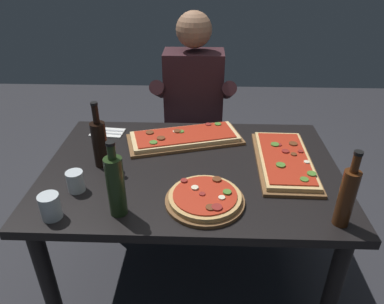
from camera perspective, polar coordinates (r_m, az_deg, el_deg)
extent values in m
plane|color=#2D2D33|center=(2.20, -0.05, -18.78)|extent=(6.40, 6.40, 0.00)
cube|color=black|center=(1.72, -0.06, -2.85)|extent=(1.40, 0.96, 0.04)
cylinder|color=black|center=(1.80, -21.92, -19.26)|extent=(0.07, 0.07, 0.70)
cylinder|color=black|center=(1.77, 21.37, -20.46)|extent=(0.07, 0.07, 0.70)
cylinder|color=black|center=(2.36, -14.96, -4.71)|extent=(0.07, 0.07, 0.70)
cylinder|color=black|center=(2.33, 15.81, -5.32)|extent=(0.07, 0.07, 0.70)
cube|color=brown|center=(1.93, -1.16, 2.01)|extent=(0.65, 0.41, 0.02)
cube|color=#E5C184|center=(1.92, -1.17, 2.48)|extent=(0.61, 0.37, 0.02)
cube|color=#B72D19|center=(1.92, -1.17, 2.83)|extent=(0.56, 0.33, 0.01)
cylinder|color=#4C7F2D|center=(2.02, 4.16, 4.49)|extent=(0.04, 0.04, 0.01)
cylinder|color=brown|center=(1.94, -6.78, 3.12)|extent=(0.04, 0.04, 0.01)
cylinder|color=brown|center=(1.94, -2.36, 3.37)|extent=(0.04, 0.04, 0.01)
cylinder|color=brown|center=(1.87, -4.99, 2.23)|extent=(0.04, 0.04, 0.01)
cylinder|color=#4C7F2D|center=(1.94, -1.77, 3.30)|extent=(0.03, 0.03, 0.00)
cylinder|color=beige|center=(1.94, -2.68, 3.31)|extent=(0.03, 0.03, 0.00)
cylinder|color=#4C7F2D|center=(1.84, -6.20, 1.55)|extent=(0.04, 0.04, 0.01)
cylinder|color=maroon|center=(2.02, 2.63, 4.46)|extent=(0.03, 0.03, 0.00)
cube|color=brown|center=(1.79, 14.51, -1.57)|extent=(0.28, 0.56, 0.02)
cube|color=#DBB270|center=(1.78, 14.59, -1.07)|extent=(0.25, 0.52, 0.02)
cube|color=#B72D19|center=(1.77, 14.64, -0.71)|extent=(0.22, 0.48, 0.01)
cylinder|color=#4C7F2D|center=(1.66, 18.60, -3.30)|extent=(0.04, 0.04, 0.01)
cylinder|color=brown|center=(1.88, 15.88, 1.30)|extent=(0.04, 0.04, 0.01)
cylinder|color=maroon|center=(1.80, 14.71, 0.13)|extent=(0.04, 0.04, 0.01)
cylinder|color=brown|center=(1.79, 15.96, -0.34)|extent=(0.03, 0.03, 0.01)
cylinder|color=maroon|center=(1.82, 16.98, 0.10)|extent=(0.03, 0.03, 0.01)
cylinder|color=maroon|center=(1.86, 13.73, 1.14)|extent=(0.03, 0.03, 0.00)
cylinder|color=#4C7F2D|center=(1.85, 13.14, 1.19)|extent=(0.04, 0.04, 0.01)
cylinder|color=#4C7F2D|center=(1.69, 14.00, -2.04)|extent=(0.04, 0.04, 0.01)
cylinder|color=#4C7F2D|center=(1.62, 17.53, -4.19)|extent=(0.04, 0.04, 0.00)
cylinder|color=beige|center=(1.74, 17.88, -1.52)|extent=(0.03, 0.03, 0.01)
cylinder|color=brown|center=(1.48, 2.07, -7.82)|extent=(0.33, 0.33, 0.02)
cylinder|color=tan|center=(1.47, 2.08, -7.26)|extent=(0.30, 0.30, 0.02)
cylinder|color=#B72D19|center=(1.46, 2.09, -6.86)|extent=(0.26, 0.26, 0.01)
cylinder|color=beige|center=(1.49, 0.45, -5.74)|extent=(0.03, 0.03, 0.01)
cylinder|color=maroon|center=(1.53, -1.29, -4.59)|extent=(0.03, 0.03, 0.01)
cylinder|color=maroon|center=(1.39, 4.00, -8.81)|extent=(0.04, 0.04, 0.01)
cylinder|color=brown|center=(1.54, 4.00, -4.38)|extent=(0.04, 0.04, 0.01)
cylinder|color=maroon|center=(1.46, 1.64, -6.72)|extent=(0.03, 0.03, 0.00)
cylinder|color=#4C7F2D|center=(1.47, 5.64, -6.40)|extent=(0.04, 0.04, 0.01)
cylinder|color=brown|center=(1.39, 2.96, -8.85)|extent=(0.04, 0.04, 0.01)
cylinder|color=beige|center=(1.44, 4.78, -7.28)|extent=(0.03, 0.03, 0.01)
cylinder|color=#47230F|center=(1.43, 23.47, -6.86)|extent=(0.06, 0.06, 0.23)
cylinder|color=#47230F|center=(1.35, 24.76, -1.67)|extent=(0.03, 0.03, 0.07)
cylinder|color=black|center=(1.33, 25.13, -0.15)|extent=(0.03, 0.03, 0.01)
cylinder|color=black|center=(1.72, -14.53, 1.13)|extent=(0.07, 0.07, 0.22)
cylinder|color=black|center=(1.66, -15.21, 5.83)|extent=(0.03, 0.03, 0.09)
cylinder|color=black|center=(1.64, -15.45, 7.45)|extent=(0.03, 0.03, 0.01)
cylinder|color=#233819|center=(1.39, -12.08, -5.45)|extent=(0.07, 0.07, 0.25)
cylinder|color=#233819|center=(1.31, -12.78, 0.02)|extent=(0.03, 0.03, 0.06)
cylinder|color=black|center=(1.29, -12.95, 1.35)|extent=(0.03, 0.03, 0.01)
cylinder|color=silver|center=(1.48, -21.74, -8.11)|extent=(0.08, 0.08, 0.10)
cylinder|color=silver|center=(1.50, -21.57, -8.86)|extent=(0.07, 0.07, 0.05)
cylinder|color=silver|center=(1.61, -18.14, -4.48)|extent=(0.07, 0.07, 0.09)
cube|color=white|center=(2.07, -13.37, 3.04)|extent=(0.19, 0.13, 0.01)
cube|color=silver|center=(2.05, -13.56, 2.95)|extent=(0.17, 0.03, 0.00)
cube|color=silver|center=(2.08, -13.23, 3.40)|extent=(0.17, 0.03, 0.00)
cube|color=black|center=(2.54, 0.26, 1.25)|extent=(0.44, 0.44, 0.04)
cube|color=black|center=(2.62, 0.42, 7.77)|extent=(0.40, 0.04, 0.42)
cylinder|color=black|center=(2.51, -4.24, -5.28)|extent=(0.04, 0.04, 0.41)
cylinder|color=black|center=(2.50, 4.48, -5.46)|extent=(0.04, 0.04, 0.41)
cylinder|color=black|center=(2.83, -3.47, -0.82)|extent=(0.04, 0.04, 0.41)
cylinder|color=black|center=(2.82, 4.24, -0.96)|extent=(0.04, 0.04, 0.41)
cylinder|color=#23232D|center=(2.50, -2.18, -4.83)|extent=(0.11, 0.11, 0.45)
cylinder|color=#23232D|center=(2.50, 2.42, -4.92)|extent=(0.11, 0.11, 0.45)
cube|color=#23232D|center=(2.42, 0.19, 1.76)|extent=(0.34, 0.40, 0.12)
cube|color=#381E23|center=(2.37, 0.29, 9.73)|extent=(0.38, 0.22, 0.52)
sphere|color=#A37556|center=(2.27, 0.31, 19.00)|extent=(0.22, 0.22, 0.22)
cylinder|color=#381E23|center=(2.34, -5.24, 9.93)|extent=(0.09, 0.31, 0.21)
cylinder|color=#381E23|center=(2.32, 5.76, 9.78)|extent=(0.09, 0.31, 0.21)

